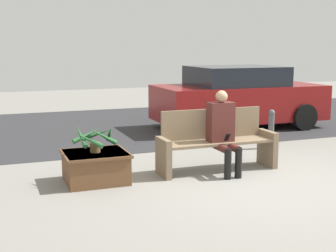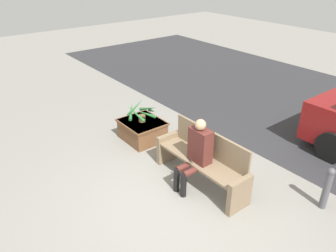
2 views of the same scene
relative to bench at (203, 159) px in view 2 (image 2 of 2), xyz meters
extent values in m
plane|color=gray|center=(0.18, -0.72, -0.45)|extent=(30.00, 30.00, 0.00)
cube|color=#7A664C|center=(-0.89, -0.06, -0.16)|extent=(0.09, 0.49, 0.58)
cube|color=#7A664C|center=(0.89, -0.06, -0.16)|extent=(0.09, 0.49, 0.58)
cube|color=#7A664C|center=(0.00, -0.06, 0.00)|extent=(1.70, 0.45, 0.04)
cube|color=#7A664C|center=(0.00, 0.16, 0.26)|extent=(1.70, 0.04, 0.47)
cube|color=#51231E|center=(0.02, -0.10, 0.32)|extent=(0.39, 0.22, 0.60)
sphere|color=tan|center=(0.02, -0.12, 0.71)|extent=(0.18, 0.18, 0.18)
cylinder|color=#51231E|center=(-0.07, -0.31, -0.03)|extent=(0.11, 0.43, 0.11)
cylinder|color=#51231E|center=(0.11, -0.31, -0.03)|extent=(0.11, 0.43, 0.11)
cylinder|color=black|center=(-0.07, -0.53, -0.23)|extent=(0.10, 0.10, 0.45)
cylinder|color=black|center=(0.11, -0.53, -0.23)|extent=(0.10, 0.10, 0.45)
cube|color=black|center=(0.02, -0.33, 0.13)|extent=(0.07, 0.09, 0.12)
cube|color=brown|center=(-1.89, 0.02, -0.24)|extent=(0.84, 0.75, 0.43)
cube|color=brown|center=(-1.89, 0.02, -0.04)|extent=(0.89, 0.80, 0.04)
cylinder|color=brown|center=(-1.89, 0.02, 0.05)|extent=(0.15, 0.15, 0.14)
cone|color=#26602D|center=(-1.69, -0.01, 0.24)|extent=(0.13, 0.45, 0.29)
cone|color=#26602D|center=(-1.81, 0.23, 0.20)|extent=(0.47, 0.23, 0.22)
cone|color=#26602D|center=(-1.96, 0.23, 0.20)|extent=(0.47, 0.21, 0.22)
cone|color=#26602D|center=(-2.10, -0.01, 0.24)|extent=(0.12, 0.45, 0.30)
cone|color=#26602D|center=(-2.03, -0.16, 0.21)|extent=(0.41, 0.34, 0.24)
cone|color=#26602D|center=(-1.82, -0.17, 0.24)|extent=(0.44, 0.23, 0.30)
cylinder|color=black|center=(1.04, 2.40, -0.15)|extent=(0.61, 0.18, 0.61)
cylinder|color=#4C4C51|center=(1.68, 1.04, -0.13)|extent=(0.11, 0.11, 0.65)
sphere|color=#4C4C51|center=(1.68, 1.04, 0.23)|extent=(0.12, 0.12, 0.12)
camera|label=1|loc=(-3.22, -6.38, 1.47)|focal=50.00mm
camera|label=2|loc=(3.36, -3.38, 3.08)|focal=35.00mm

